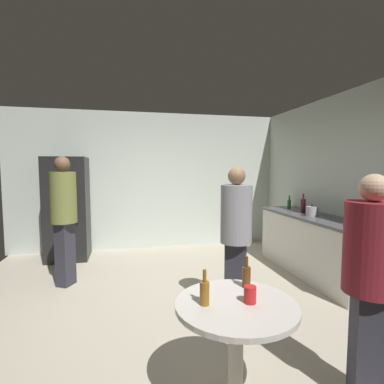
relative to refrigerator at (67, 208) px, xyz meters
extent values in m
cube|color=#B2A893|center=(1.48, -2.20, -0.95)|extent=(5.20, 5.20, 0.10)
cube|color=beige|center=(1.48, 0.43, 0.45)|extent=(5.32, 0.06, 2.70)
cube|color=beige|center=(4.11, -2.20, 0.45)|extent=(0.06, 5.20, 2.70)
cube|color=black|center=(0.00, 0.00, 0.00)|extent=(0.70, 0.65, 1.80)
cube|color=#262628|center=(0.21, -0.34, 0.09)|extent=(0.03, 0.03, 0.60)
cube|color=beige|center=(3.76, -1.66, -0.47)|extent=(0.60, 2.16, 0.86)
cube|color=#4C4C51|center=(3.76, -1.66, -0.02)|extent=(0.64, 2.20, 0.04)
cylinder|color=#B2B2B7|center=(3.71, -1.66, 0.07)|extent=(0.17, 0.17, 0.14)
sphere|color=black|center=(3.71, -1.66, 0.16)|extent=(0.04, 0.04, 0.04)
cone|color=#B2B2B7|center=(3.83, -1.66, 0.08)|extent=(0.09, 0.04, 0.06)
cylinder|color=#3F141E|center=(3.75, -1.38, 0.11)|extent=(0.08, 0.08, 0.22)
cylinder|color=#3F141E|center=(3.75, -1.38, 0.26)|extent=(0.03, 0.03, 0.09)
cylinder|color=#26662D|center=(3.79, -0.91, 0.07)|extent=(0.06, 0.06, 0.15)
cylinder|color=#26662D|center=(3.79, -0.91, 0.19)|extent=(0.02, 0.02, 0.08)
cylinder|color=beige|center=(1.72, -3.73, -0.55)|extent=(0.10, 0.10, 0.70)
cylinder|color=beige|center=(1.72, -3.73, -0.18)|extent=(0.80, 0.80, 0.03)
cylinder|color=#8C5919|center=(1.51, -3.71, -0.09)|extent=(0.06, 0.06, 0.15)
cylinder|color=#8C5919|center=(1.51, -3.71, 0.02)|extent=(0.02, 0.02, 0.08)
cylinder|color=#593314|center=(1.88, -3.51, -0.09)|extent=(0.06, 0.06, 0.15)
cylinder|color=#593314|center=(1.88, -3.51, 0.02)|extent=(0.02, 0.02, 0.08)
cylinder|color=red|center=(1.81, -3.75, -0.11)|extent=(0.08, 0.08, 0.11)
cube|color=#2D2D38|center=(2.62, -3.85, -0.51)|extent=(0.25, 0.27, 0.77)
cylinder|color=maroon|center=(2.62, -3.85, 0.18)|extent=(0.46, 0.46, 0.61)
sphere|color=#D8AD8C|center=(2.62, -3.85, 0.58)|extent=(0.18, 0.18, 0.18)
cube|color=#2D2D38|center=(0.20, -1.27, -0.47)|extent=(0.25, 0.27, 0.87)
cylinder|color=olive|center=(0.20, -1.27, 0.31)|extent=(0.46, 0.46, 0.69)
sphere|color=brown|center=(0.20, -1.27, 0.76)|extent=(0.21, 0.21, 0.21)
cube|color=#2D2D38|center=(2.19, -2.50, -0.50)|extent=(0.27, 0.25, 0.80)
cylinder|color=gray|center=(2.19, -2.50, 0.21)|extent=(0.46, 0.46, 0.63)
sphere|color=#8C6647|center=(2.19, -2.50, 0.62)|extent=(0.19, 0.19, 0.19)
camera|label=1|loc=(1.04, -5.44, 0.71)|focal=27.18mm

